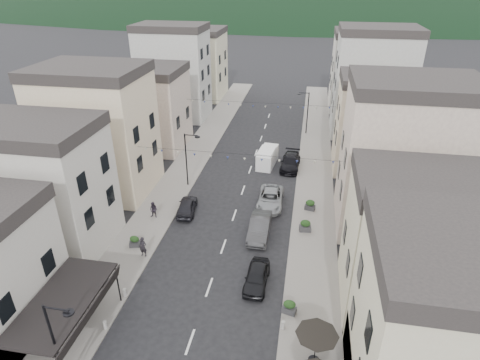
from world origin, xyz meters
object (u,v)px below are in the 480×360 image
object	(u,v)px
parked_car_e	(187,206)
pedestrian_a	(143,247)
parked_car_d	(290,162)
parked_car_a	(257,277)
delivery_van	(267,157)
parked_car_c	(270,199)
parked_car_b	(260,227)
pedestrian_b	(154,210)

from	to	relation	value
parked_car_e	pedestrian_a	world-z (taller)	pedestrian_a
pedestrian_a	parked_car_d	bearing A→B (deg)	62.77
parked_car_a	delivery_van	world-z (taller)	delivery_van
parked_car_c	delivery_van	world-z (taller)	delivery_van
parked_car_d	pedestrian_a	distance (m)	21.64
parked_car_b	pedestrian_b	distance (m)	10.18
parked_car_e	delivery_van	xyz separation A→B (m)	(6.40, 11.99, 0.37)
parked_car_a	parked_car_e	bearing A→B (deg)	134.31
parked_car_e	parked_car_b	bearing A→B (deg)	154.08
parked_car_a	parked_car_c	world-z (taller)	parked_car_c
delivery_van	pedestrian_a	world-z (taller)	delivery_van
parked_car_b	parked_car_d	distance (m)	14.24
parked_car_b	parked_car_d	size ratio (longest dim) A/B	0.95
parked_car_c	delivery_van	xyz separation A→B (m)	(-1.38, 9.22, 0.32)
parked_car_d	pedestrian_b	distance (m)	17.81
parked_car_a	parked_car_d	distance (m)	20.43
parked_car_d	pedestrian_b	size ratio (longest dim) A/B	3.19
parked_car_e	pedestrian_a	size ratio (longest dim) A/B	2.33
parked_car_a	pedestrian_b	xyz separation A→B (m)	(-10.75, 7.19, 0.24)
delivery_van	pedestrian_a	xyz separation A→B (m)	(-7.90, -19.15, -0.07)
parked_car_a	pedestrian_a	world-z (taller)	pedestrian_a
parked_car_e	pedestrian_a	xyz separation A→B (m)	(-1.50, -7.17, 0.30)
pedestrian_b	delivery_van	bearing A→B (deg)	62.85
parked_car_a	parked_car_e	distance (m)	11.87
parked_car_a	parked_car_e	size ratio (longest dim) A/B	1.00
parked_car_c	parked_car_d	world-z (taller)	parked_car_d
parked_car_b	delivery_van	xyz separation A→B (m)	(-1.00, 14.47, 0.25)
parked_car_d	pedestrian_a	world-z (taller)	pedestrian_a
parked_car_a	pedestrian_b	world-z (taller)	pedestrian_b
parked_car_a	parked_car_e	xyz separation A→B (m)	(-8.02, 8.75, -0.00)
parked_car_d	parked_car_e	xyz separation A→B (m)	(-9.20, -11.64, -0.06)
pedestrian_b	parked_car_e	bearing A→B (deg)	36.63
pedestrian_b	pedestrian_a	bearing A→B (deg)	-70.76
parked_car_e	parked_car_a	bearing A→B (deg)	125.09
pedestrian_a	pedestrian_b	distance (m)	5.73
parked_car_b	parked_car_e	world-z (taller)	parked_car_b
parked_car_c	parked_car_d	distance (m)	8.99
parked_car_a	parked_car_b	bearing A→B (deg)	97.44
parked_car_b	parked_car_e	bearing A→B (deg)	161.69
parked_car_c	parked_car_a	bearing A→B (deg)	-89.52
pedestrian_a	parked_car_e	bearing A→B (deg)	80.57
parked_car_e	parked_car_c	bearing A→B (deg)	-167.83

